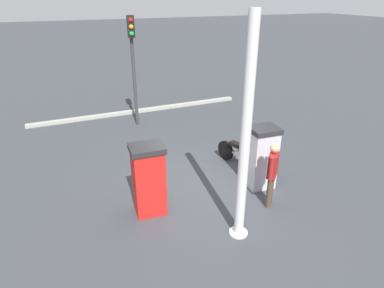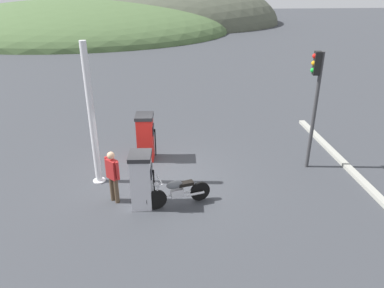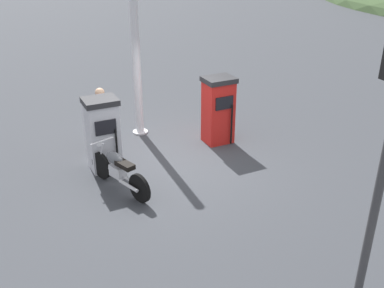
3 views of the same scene
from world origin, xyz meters
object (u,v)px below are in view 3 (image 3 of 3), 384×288
Objects in this scene: fuel_pump_near at (103,134)px; canopy_support_pole at (136,53)px; fuel_pump_far at (218,110)px; attendant_person at (102,116)px; motorcycle_near_pump at (118,170)px.

fuel_pump_near is 2.45m from canopy_support_pole.
attendant_person is (-0.83, -2.71, 0.06)m from fuel_pump_far.
motorcycle_near_pump is 0.42× the size of canopy_support_pole.
canopy_support_pole reaches higher than motorcycle_near_pump.
attendant_person is 1.83m from canopy_support_pole.
fuel_pump_near is 2.97m from fuel_pump_far.
fuel_pump_near is at bearing -44.78° from canopy_support_pole.
fuel_pump_near reaches higher than motorcycle_near_pump.
canopy_support_pole is (-1.47, -1.51, 1.29)m from fuel_pump_far.
fuel_pump_far is 0.90× the size of motorcycle_near_pump.
canopy_support_pole is at bearing 148.56° from motorcycle_near_pump.
fuel_pump_near is at bearing -17.51° from attendant_person.
fuel_pump_near is at bearing 176.86° from motorcycle_near_pump.
motorcycle_near_pump is (1.01, -3.03, -0.41)m from fuel_pump_far.
motorcycle_near_pump is 3.37m from canopy_support_pole.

